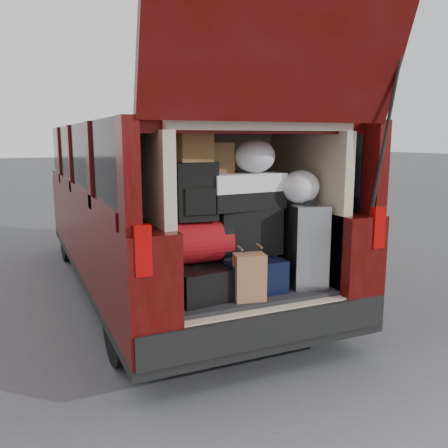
{
  "coord_description": "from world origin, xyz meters",
  "views": [
    {
      "loc": [
        -1.52,
        -2.92,
        1.66
      ],
      "look_at": [
        -0.11,
        0.2,
        1.03
      ],
      "focal_mm": 38.0,
      "sensor_mm": 36.0,
      "label": 1
    }
  ],
  "objects_px": {
    "black_soft_case": "(246,231)",
    "twotone_duffel": "(243,191)",
    "kraft_bag": "(250,277)",
    "silver_roller": "(303,244)",
    "navy_hardshell": "(245,271)",
    "backpack": "(196,191)",
    "red_duffel": "(196,241)",
    "black_hardshell": "(195,279)"
  },
  "relations": [
    {
      "from": "twotone_duffel",
      "to": "red_duffel",
      "type": "bearing_deg",
      "value": -179.0
    },
    {
      "from": "kraft_bag",
      "to": "navy_hardshell",
      "type": "bearing_deg",
      "value": 81.08
    },
    {
      "from": "black_soft_case",
      "to": "silver_roller",
      "type": "bearing_deg",
      "value": -19.65
    },
    {
      "from": "kraft_bag",
      "to": "red_duffel",
      "type": "height_order",
      "value": "red_duffel"
    },
    {
      "from": "red_duffel",
      "to": "twotone_duffel",
      "type": "bearing_deg",
      "value": 6.6
    },
    {
      "from": "navy_hardshell",
      "to": "black_soft_case",
      "type": "xyz_separation_m",
      "value": [
        0.04,
        0.06,
        0.29
      ]
    },
    {
      "from": "black_hardshell",
      "to": "navy_hardshell",
      "type": "distance_m",
      "value": 0.4
    },
    {
      "from": "backpack",
      "to": "twotone_duffel",
      "type": "height_order",
      "value": "backpack"
    },
    {
      "from": "black_soft_case",
      "to": "kraft_bag",
      "type": "bearing_deg",
      "value": -111.87
    },
    {
      "from": "black_hardshell",
      "to": "twotone_duffel",
      "type": "distance_m",
      "value": 0.74
    },
    {
      "from": "backpack",
      "to": "red_duffel",
      "type": "bearing_deg",
      "value": 94.24
    },
    {
      "from": "black_hardshell",
      "to": "kraft_bag",
      "type": "relative_size",
      "value": 1.72
    },
    {
      "from": "black_hardshell",
      "to": "twotone_duffel",
      "type": "relative_size",
      "value": 0.96
    },
    {
      "from": "navy_hardshell",
      "to": "twotone_duffel",
      "type": "distance_m",
      "value": 0.6
    },
    {
      "from": "kraft_bag",
      "to": "black_soft_case",
      "type": "bearing_deg",
      "value": 79.11
    },
    {
      "from": "silver_roller",
      "to": "black_hardshell",
      "type": "bearing_deg",
      "value": -173.94
    },
    {
      "from": "navy_hardshell",
      "to": "kraft_bag",
      "type": "xyz_separation_m",
      "value": [
        -0.1,
        -0.28,
        0.04
      ]
    },
    {
      "from": "black_soft_case",
      "to": "backpack",
      "type": "relative_size",
      "value": 1.2
    },
    {
      "from": "red_duffel",
      "to": "black_soft_case",
      "type": "xyz_separation_m",
      "value": [
        0.42,
        0.04,
        0.03
      ]
    },
    {
      "from": "silver_roller",
      "to": "black_soft_case",
      "type": "bearing_deg",
      "value": 171.28
    },
    {
      "from": "navy_hardshell",
      "to": "silver_roller",
      "type": "bearing_deg",
      "value": -10.91
    },
    {
      "from": "backpack",
      "to": "black_soft_case",
      "type": "bearing_deg",
      "value": 14.46
    },
    {
      "from": "silver_roller",
      "to": "twotone_duffel",
      "type": "bearing_deg",
      "value": 172.82
    },
    {
      "from": "navy_hardshell",
      "to": "black_soft_case",
      "type": "relative_size",
      "value": 1.12
    },
    {
      "from": "kraft_bag",
      "to": "silver_roller",
      "type": "bearing_deg",
      "value": 30.08
    },
    {
      "from": "navy_hardshell",
      "to": "backpack",
      "type": "bearing_deg",
      "value": -179.82
    },
    {
      "from": "black_hardshell",
      "to": "red_duffel",
      "type": "distance_m",
      "value": 0.27
    },
    {
      "from": "navy_hardshell",
      "to": "silver_roller",
      "type": "height_order",
      "value": "silver_roller"
    },
    {
      "from": "red_duffel",
      "to": "twotone_duffel",
      "type": "distance_m",
      "value": 0.52
    },
    {
      "from": "black_soft_case",
      "to": "twotone_duffel",
      "type": "bearing_deg",
      "value": -171.35
    },
    {
      "from": "black_hardshell",
      "to": "silver_roller",
      "type": "xyz_separation_m",
      "value": [
        0.85,
        -0.08,
        0.2
      ]
    },
    {
      "from": "navy_hardshell",
      "to": "backpack",
      "type": "relative_size",
      "value": 1.34
    },
    {
      "from": "black_hardshell",
      "to": "red_duffel",
      "type": "height_order",
      "value": "red_duffel"
    },
    {
      "from": "red_duffel",
      "to": "backpack",
      "type": "relative_size",
      "value": 1.18
    },
    {
      "from": "twotone_duffel",
      "to": "backpack",
      "type": "bearing_deg",
      "value": -176.16
    },
    {
      "from": "black_hardshell",
      "to": "twotone_duffel",
      "type": "xyz_separation_m",
      "value": [
        0.41,
        0.07,
        0.61
      ]
    },
    {
      "from": "silver_roller",
      "to": "kraft_bag",
      "type": "relative_size",
      "value": 1.9
    },
    {
      "from": "navy_hardshell",
      "to": "black_hardshell",
      "type": "bearing_deg",
      "value": -178.01
    },
    {
      "from": "backpack",
      "to": "silver_roller",
      "type": "bearing_deg",
      "value": 0.08
    },
    {
      "from": "kraft_bag",
      "to": "backpack",
      "type": "relative_size",
      "value": 0.8
    },
    {
      "from": "black_hardshell",
      "to": "black_soft_case",
      "type": "xyz_separation_m",
      "value": [
        0.44,
        0.07,
        0.3
      ]
    },
    {
      "from": "silver_roller",
      "to": "backpack",
      "type": "xyz_separation_m",
      "value": [
        -0.83,
        0.09,
        0.43
      ]
    }
  ]
}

